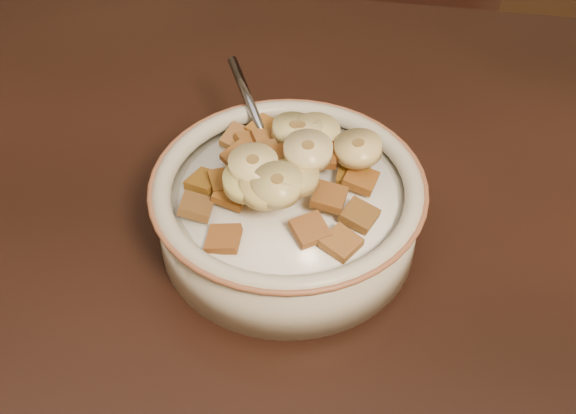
# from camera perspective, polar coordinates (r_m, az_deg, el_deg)

# --- Properties ---
(table) EXTENTS (1.40, 0.90, 0.04)m
(table) POSITION_cam_1_polar(r_m,az_deg,el_deg) (0.51, -11.21, -13.33)
(table) COLOR black
(table) RESTS_ON floor
(chair) EXTENTS (0.51, 0.51, 1.03)m
(chair) POSITION_cam_1_polar(r_m,az_deg,el_deg) (1.23, 3.68, 13.55)
(chair) COLOR black
(chair) RESTS_ON floor
(cereal_bowl) EXTENTS (0.17, 0.17, 0.04)m
(cereal_bowl) POSITION_cam_1_polar(r_m,az_deg,el_deg) (0.54, 0.00, -0.70)
(cereal_bowl) COLOR beige
(cereal_bowl) RESTS_ON table
(milk) EXTENTS (0.14, 0.14, 0.00)m
(milk) POSITION_cam_1_polar(r_m,az_deg,el_deg) (0.52, 0.00, 0.89)
(milk) COLOR white
(milk) RESTS_ON cereal_bowl
(spoon) EXTENTS (0.05, 0.05, 0.01)m
(spoon) POSITION_cam_1_polar(r_m,az_deg,el_deg) (0.54, -0.97, 3.16)
(spoon) COLOR gray
(spoon) RESTS_ON cereal_bowl
(cereal_square_0) EXTENTS (0.03, 0.03, 0.01)m
(cereal_square_0) POSITION_cam_1_polar(r_m,az_deg,el_deg) (0.54, -3.40, 3.54)
(cereal_square_0) COLOR brown
(cereal_square_0) RESTS_ON milk
(cereal_square_1) EXTENTS (0.03, 0.03, 0.01)m
(cereal_square_1) POSITION_cam_1_polar(r_m,az_deg,el_deg) (0.55, -2.47, 4.55)
(cereal_square_1) COLOR brown
(cereal_square_1) RESTS_ON milk
(cereal_square_2) EXTENTS (0.03, 0.03, 0.01)m
(cereal_square_2) POSITION_cam_1_polar(r_m,az_deg,el_deg) (0.55, 0.97, 4.81)
(cereal_square_2) COLOR olive
(cereal_square_2) RESTS_ON milk
(cereal_square_3) EXTENTS (0.03, 0.03, 0.01)m
(cereal_square_3) POSITION_cam_1_polar(r_m,az_deg,el_deg) (0.52, -2.00, 3.59)
(cereal_square_3) COLOR brown
(cereal_square_3) RESTS_ON milk
(cereal_square_4) EXTENTS (0.02, 0.02, 0.01)m
(cereal_square_4) POSITION_cam_1_polar(r_m,az_deg,el_deg) (0.52, 2.34, 3.73)
(cereal_square_4) COLOR brown
(cereal_square_4) RESTS_ON milk
(cereal_square_5) EXTENTS (0.03, 0.03, 0.01)m
(cereal_square_5) POSITION_cam_1_polar(r_m,az_deg,el_deg) (0.52, -1.60, 3.70)
(cereal_square_5) COLOR brown
(cereal_square_5) RESTS_ON milk
(cereal_square_6) EXTENTS (0.02, 0.02, 0.01)m
(cereal_square_6) POSITION_cam_1_polar(r_m,az_deg,el_deg) (0.51, -6.55, 0.03)
(cereal_square_6) COLOR brown
(cereal_square_6) RESTS_ON milk
(cereal_square_7) EXTENTS (0.03, 0.03, 0.01)m
(cereal_square_7) POSITION_cam_1_polar(r_m,az_deg,el_deg) (0.52, -0.88, 3.39)
(cereal_square_7) COLOR #623110
(cereal_square_7) RESTS_ON milk
(cereal_square_8) EXTENTS (0.02, 0.02, 0.01)m
(cereal_square_8) POSITION_cam_1_polar(r_m,az_deg,el_deg) (0.50, 2.95, 0.72)
(cereal_square_8) COLOR brown
(cereal_square_8) RESTS_ON milk
(cereal_square_9) EXTENTS (0.03, 0.03, 0.01)m
(cereal_square_9) POSITION_cam_1_polar(r_m,az_deg,el_deg) (0.49, 3.81, -2.56)
(cereal_square_9) COLOR brown
(cereal_square_9) RESTS_ON milk
(cereal_square_10) EXTENTS (0.03, 0.03, 0.01)m
(cereal_square_10) POSITION_cam_1_polar(r_m,az_deg,el_deg) (0.51, -2.63, 1.46)
(cereal_square_10) COLOR brown
(cereal_square_10) RESTS_ON milk
(cereal_square_11) EXTENTS (0.02, 0.02, 0.01)m
(cereal_square_11) POSITION_cam_1_polar(r_m,az_deg,el_deg) (0.49, -4.61, -2.28)
(cereal_square_11) COLOR brown
(cereal_square_11) RESTS_ON milk
(cereal_square_12) EXTENTS (0.03, 0.03, 0.01)m
(cereal_square_12) POSITION_cam_1_polar(r_m,az_deg,el_deg) (0.51, -1.05, 2.90)
(cereal_square_12) COLOR brown
(cereal_square_12) RESTS_ON milk
(cereal_square_13) EXTENTS (0.02, 0.02, 0.01)m
(cereal_square_13) POSITION_cam_1_polar(r_m,az_deg,el_deg) (0.51, -4.02, 0.98)
(cereal_square_13) COLOR brown
(cereal_square_13) RESTS_ON milk
(cereal_square_14) EXTENTS (0.03, 0.03, 0.01)m
(cereal_square_14) POSITION_cam_1_polar(r_m,az_deg,el_deg) (0.50, 5.12, -0.59)
(cereal_square_14) COLOR brown
(cereal_square_14) RESTS_ON milk
(cereal_square_15) EXTENTS (0.03, 0.03, 0.01)m
(cereal_square_15) POSITION_cam_1_polar(r_m,az_deg,el_deg) (0.56, -1.66, 5.59)
(cereal_square_15) COLOR #8F4717
(cereal_square_15) RESTS_ON milk
(cereal_square_16) EXTENTS (0.03, 0.03, 0.01)m
(cereal_square_16) POSITION_cam_1_polar(r_m,az_deg,el_deg) (0.51, -2.99, 2.17)
(cereal_square_16) COLOR brown
(cereal_square_16) RESTS_ON milk
(cereal_square_17) EXTENTS (0.03, 0.03, 0.01)m
(cereal_square_17) POSITION_cam_1_polar(r_m,az_deg,el_deg) (0.56, -3.53, 4.87)
(cereal_square_17) COLOR brown
(cereal_square_17) RESTS_ON milk
(cereal_square_18) EXTENTS (0.02, 0.02, 0.01)m
(cereal_square_18) POSITION_cam_1_polar(r_m,az_deg,el_deg) (0.53, -2.29, 3.66)
(cereal_square_18) COLOR brown
(cereal_square_18) RESTS_ON milk
(cereal_square_19) EXTENTS (0.03, 0.03, 0.01)m
(cereal_square_19) POSITION_cam_1_polar(r_m,az_deg,el_deg) (0.52, -5.93, 1.82)
(cereal_square_19) COLOR brown
(cereal_square_19) RESTS_ON milk
(cereal_square_20) EXTENTS (0.03, 0.03, 0.01)m
(cereal_square_20) POSITION_cam_1_polar(r_m,az_deg,el_deg) (0.52, -4.44, 1.84)
(cereal_square_20) COLOR brown
(cereal_square_20) RESTS_ON milk
(cereal_square_21) EXTENTS (0.03, 0.03, 0.01)m
(cereal_square_21) POSITION_cam_1_polar(r_m,az_deg,el_deg) (0.56, -0.36, 4.85)
(cereal_square_21) COLOR brown
(cereal_square_21) RESTS_ON milk
(cereal_square_22) EXTENTS (0.02, 0.02, 0.01)m
(cereal_square_22) POSITION_cam_1_polar(r_m,az_deg,el_deg) (0.54, 2.83, 3.89)
(cereal_square_22) COLOR brown
(cereal_square_22) RESTS_ON milk
(cereal_square_23) EXTENTS (0.02, 0.02, 0.01)m
(cereal_square_23) POSITION_cam_1_polar(r_m,az_deg,el_deg) (0.52, 5.20, 1.98)
(cereal_square_23) COLOR #91521A
(cereal_square_23) RESTS_ON milk
(cereal_square_24) EXTENTS (0.03, 0.03, 0.01)m
(cereal_square_24) POSITION_cam_1_polar(r_m,az_deg,el_deg) (0.55, -1.40, 4.71)
(cereal_square_24) COLOR brown
(cereal_square_24) RESTS_ON milk
(cereal_square_25) EXTENTS (0.02, 0.02, 0.01)m
(cereal_square_25) POSITION_cam_1_polar(r_m,az_deg,el_deg) (0.53, 4.68, 2.45)
(cereal_square_25) COLOR #8F5D18
(cereal_square_25) RESTS_ON milk
(cereal_square_26) EXTENTS (0.03, 0.03, 0.01)m
(cereal_square_26) POSITION_cam_1_polar(r_m,az_deg,el_deg) (0.49, 1.58, -1.62)
(cereal_square_26) COLOR #985929
(cereal_square_26) RESTS_ON milk
(banana_slice_0) EXTENTS (0.04, 0.04, 0.01)m
(banana_slice_0) POSITION_cam_1_polar(r_m,az_deg,el_deg) (0.54, 2.06, 5.31)
(banana_slice_0) COLOR #F3E09B
(banana_slice_0) RESTS_ON milk
(banana_slice_1) EXTENTS (0.03, 0.03, 0.01)m
(banana_slice_1) POSITION_cam_1_polar(r_m,az_deg,el_deg) (0.50, 1.43, 4.01)
(banana_slice_1) COLOR #FFE19E
(banana_slice_1) RESTS_ON milk
(banana_slice_2) EXTENTS (0.03, 0.04, 0.01)m
(banana_slice_2) POSITION_cam_1_polar(r_m,az_deg,el_deg) (0.49, -2.50, 2.99)
(banana_slice_2) COLOR #FFF5AB
(banana_slice_2) RESTS_ON milk
(banana_slice_3) EXTENTS (0.04, 0.04, 0.02)m
(banana_slice_3) POSITION_cam_1_polar(r_m,az_deg,el_deg) (0.49, 0.42, 2.11)
(banana_slice_3) COLOR tan
(banana_slice_3) RESTS_ON milk
(banana_slice_4) EXTENTS (0.04, 0.04, 0.01)m
(banana_slice_4) POSITION_cam_1_polar(r_m,az_deg,el_deg) (0.49, -2.88, 1.86)
(banana_slice_4) COLOR #FCF07E
(banana_slice_4) RESTS_ON milk
(banana_slice_5) EXTENTS (0.04, 0.04, 0.01)m
(banana_slice_5) POSITION_cam_1_polar(r_m,az_deg,el_deg) (0.52, 5.01, 4.17)
(banana_slice_5) COLOR #E7C877
(banana_slice_5) RESTS_ON milk
(banana_slice_6) EXTENTS (0.03, 0.03, 0.01)m
(banana_slice_6) POSITION_cam_1_polar(r_m,az_deg,el_deg) (0.54, 0.85, 5.46)
(banana_slice_6) COLOR tan
(banana_slice_6) RESTS_ON milk
(banana_slice_7) EXTENTS (0.03, 0.03, 0.01)m
(banana_slice_7) POSITION_cam_1_polar(r_m,az_deg,el_deg) (0.49, -1.68, 1.42)
(banana_slice_7) COLOR #E7C579
(banana_slice_7) RESTS_ON milk
(banana_slice_8) EXTENTS (0.04, 0.04, 0.01)m
(banana_slice_8) POSITION_cam_1_polar(r_m,az_deg,el_deg) (0.48, -0.76, 1.59)
(banana_slice_8) COLOR #DED274
(banana_slice_8) RESTS_ON milk
(banana_slice_9) EXTENTS (0.03, 0.03, 0.01)m
(banana_slice_9) POSITION_cam_1_polar(r_m,az_deg,el_deg) (0.54, 0.50, 5.47)
(banana_slice_9) COLOR #CDC075
(banana_slice_9) RESTS_ON milk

